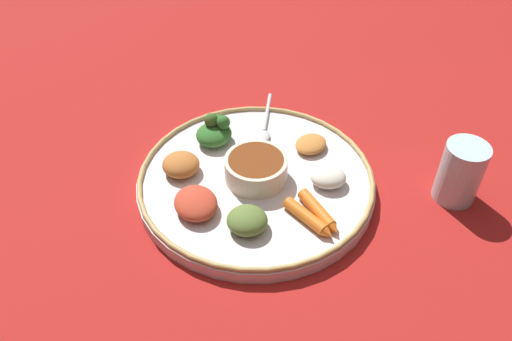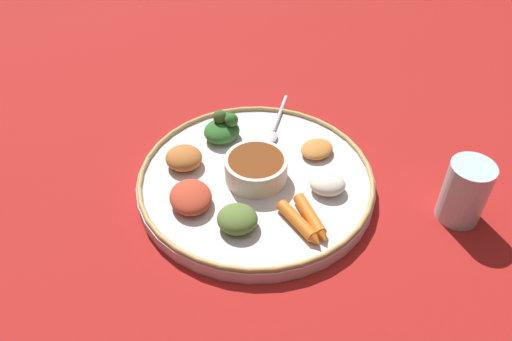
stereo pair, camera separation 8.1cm
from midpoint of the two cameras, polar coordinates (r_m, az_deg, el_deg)
The scene contains 14 objects.
ground_plane at distance 0.83m, azimuth -2.78°, elevation -1.94°, with size 2.40×2.40×0.00m, color maroon.
platter at distance 0.82m, azimuth -2.80°, elevation -1.43°, with size 0.37×0.37×0.02m, color silver.
platter_rim at distance 0.81m, azimuth -2.83°, elevation -0.75°, with size 0.37×0.37×0.01m, color tan.
center_bowl at distance 0.80m, azimuth -2.87°, elevation 0.17°, with size 0.10×0.10×0.04m.
spoon at distance 0.91m, azimuth -1.57°, elevation 4.82°, with size 0.14×0.07×0.01m.
greens_pile at distance 0.88m, azimuth -7.18°, elevation 4.17°, with size 0.07×0.06×0.05m.
carrot_near_spoon at distance 0.74m, azimuth 2.68°, elevation -5.41°, with size 0.05×0.09×0.02m.
carrot_outer at distance 0.75m, azimuth 3.88°, elevation -4.69°, with size 0.06×0.09×0.02m.
mound_squash at distance 0.86m, azimuth 3.39°, elevation 2.79°, with size 0.06×0.05×0.02m, color #C67A38.
mound_chickpea at distance 0.83m, azimuth -10.99°, elevation 0.52°, with size 0.06×0.06×0.03m, color #B2662D.
mound_berbere_red at distance 0.77m, azimuth -9.63°, elevation -3.68°, with size 0.07×0.06×0.03m, color #B73D28.
mound_collards at distance 0.73m, azimuth -4.14°, elevation -5.62°, with size 0.06×0.06×0.03m, color #567033.
mound_rice_white at distance 0.80m, azimuth 5.08°, elevation -0.87°, with size 0.06×0.05×0.03m, color silver.
drinking_glass at distance 0.83m, azimuth 18.83°, elevation -0.69°, with size 0.06×0.06×0.10m.
Camera 1 is at (0.52, 0.29, 0.58)m, focal length 36.51 mm.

